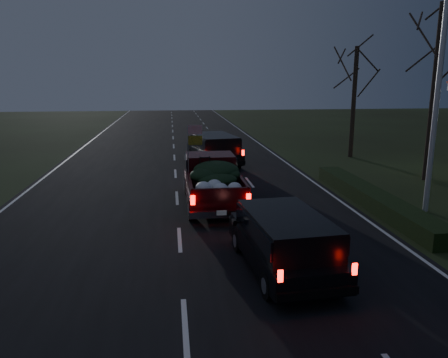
{
  "coord_description": "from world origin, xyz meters",
  "views": [
    {
      "loc": [
        -0.18,
        -13.1,
        4.95
      ],
      "look_at": [
        1.76,
        2.79,
        1.3
      ],
      "focal_mm": 35.0,
      "sensor_mm": 36.0,
      "label": 1
    }
  ],
  "objects_px": {
    "pickup_truck": "(212,178)",
    "rear_suv": "(285,237)",
    "lead_suv": "(214,146)",
    "light_pole": "(441,65)"
  },
  "relations": [
    {
      "from": "light_pole",
      "to": "rear_suv",
      "type": "bearing_deg",
      "value": -145.52
    },
    {
      "from": "lead_suv",
      "to": "pickup_truck",
      "type": "bearing_deg",
      "value": -105.98
    },
    {
      "from": "lead_suv",
      "to": "rear_suv",
      "type": "bearing_deg",
      "value": -98.47
    },
    {
      "from": "rear_suv",
      "to": "pickup_truck",
      "type": "bearing_deg",
      "value": 95.8
    },
    {
      "from": "light_pole",
      "to": "pickup_truck",
      "type": "xyz_separation_m",
      "value": [
        -8.07,
        1.91,
        -4.4
      ]
    },
    {
      "from": "light_pole",
      "to": "lead_suv",
      "type": "height_order",
      "value": "light_pole"
    },
    {
      "from": "pickup_truck",
      "to": "rear_suv",
      "type": "distance_m",
      "value": 6.72
    },
    {
      "from": "pickup_truck",
      "to": "lead_suv",
      "type": "relative_size",
      "value": 1.02
    },
    {
      "from": "light_pole",
      "to": "rear_suv",
      "type": "xyz_separation_m",
      "value": [
        -6.83,
        -4.69,
        -4.5
      ]
    },
    {
      "from": "lead_suv",
      "to": "light_pole",
      "type": "bearing_deg",
      "value": -64.84
    }
  ]
}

